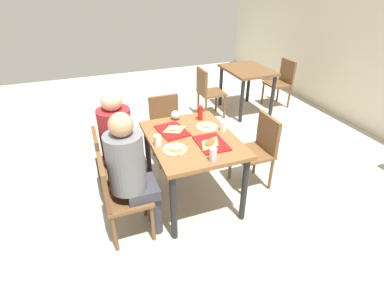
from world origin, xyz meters
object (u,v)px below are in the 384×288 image
object	(u,v)px
person_in_brown_jacket	(131,168)
handbag	(108,172)
paper_plate_near_edge	(175,149)
background_chair_near	(207,90)
chair_far_side	(259,147)
plastic_cup_b	(158,140)
pizza_slice_b	(210,143)
background_table	(247,76)
pizza_slice_c	(207,125)
plastic_cup_a	(223,126)
soda_can	(213,155)
pizza_slice_d	(176,148)
condiment_bottle	(200,113)
person_in_red	(120,139)
pizza_slice_a	(174,128)
tray_red_far	(211,143)
main_table	(192,147)
paper_plate_center	(207,126)
foil_bundle	(175,115)
chair_left_end	(166,124)
tray_red_near	(172,131)
chair_near_left	(110,162)
background_chair_far	(282,80)
chair_near_right	(118,194)

from	to	relation	value
person_in_brown_jacket	handbag	xyz separation A→B (m)	(-0.89, -0.16, -0.59)
paper_plate_near_edge	background_chair_near	bearing A→B (deg)	149.49
chair_far_side	plastic_cup_b	xyz separation A→B (m)	(0.03, -1.16, 0.32)
chair_far_side	pizza_slice_b	size ratio (longest dim) A/B	3.40
plastic_cup_b	background_table	bearing A→B (deg)	133.00
chair_far_side	pizza_slice_c	distance (m)	0.66
chair_far_side	plastic_cup_a	world-z (taller)	plastic_cup_a
pizza_slice_c	soda_can	bearing A→B (deg)	-18.31
paper_plate_near_edge	pizza_slice_d	bearing A→B (deg)	69.35
condiment_bottle	background_chair_near	world-z (taller)	condiment_bottle
soda_can	condiment_bottle	world-z (taller)	condiment_bottle
person_in_red	pizza_slice_a	size ratio (longest dim) A/B	5.67
tray_red_far	plastic_cup_a	bearing A→B (deg)	133.21
handbag	pizza_slice_d	bearing A→B (deg)	37.24
main_table	paper_plate_center	world-z (taller)	paper_plate_center
person_in_brown_jacket	background_table	size ratio (longest dim) A/B	1.38
chair_far_side	pizza_slice_a	world-z (taller)	chair_far_side
tray_red_far	main_table	bearing A→B (deg)	-146.43
foil_bundle	background_table	bearing A→B (deg)	129.80
paper_plate_near_edge	pizza_slice_b	size ratio (longest dim) A/B	0.90
tray_red_far	condiment_bottle	size ratio (longest dim) A/B	2.25
person_in_red	pizza_slice_b	world-z (taller)	person_in_red
chair_left_end	tray_red_near	world-z (taller)	chair_left_end
pizza_slice_b	pizza_slice_a	bearing A→B (deg)	-150.65
main_table	pizza_slice_d	world-z (taller)	pizza_slice_d
tray_red_far	handbag	distance (m)	1.39
chair_far_side	pizza_slice_c	size ratio (longest dim) A/B	5.00
chair_near_left	person_in_brown_jacket	bearing A→B (deg)	14.57
foil_bundle	background_chair_far	xyz separation A→B (m)	(-1.46, 2.48, -0.32)
background_chair_near	background_chair_far	size ratio (longest dim) A/B	1.00
plastic_cup_b	background_chair_far	xyz separation A→B (m)	(-1.94, 2.82, -0.32)
chair_far_side	tray_red_near	bearing A→B (deg)	-101.25
chair_left_end	paper_plate_center	world-z (taller)	chair_left_end
foil_bundle	background_chair_near	size ratio (longest dim) A/B	0.12
pizza_slice_b	person_in_red	bearing A→B (deg)	-121.27
tray_red_near	plastic_cup_b	world-z (taller)	plastic_cup_b
condiment_bottle	pizza_slice_c	bearing A→B (deg)	-0.55
chair_near_right	main_table	bearing A→B (deg)	108.57
background_chair_near	person_in_brown_jacket	bearing A→B (deg)	-37.16
tray_red_near	handbag	distance (m)	1.02
tray_red_far	foil_bundle	bearing A→B (deg)	-167.27
person_in_red	plastic_cup_b	xyz separation A→B (m)	(0.30, 0.31, 0.08)
chair_near_left	paper_plate_center	world-z (taller)	chair_near_left
tray_red_far	background_chair_near	bearing A→B (deg)	157.54
pizza_slice_d	background_chair_far	xyz separation A→B (m)	(-2.08, 2.68, -0.29)
pizza_slice_b	foil_bundle	xyz separation A→B (m)	(-0.66, -0.13, 0.03)
soda_can	condiment_bottle	distance (m)	0.83
pizza_slice_a	condiment_bottle	distance (m)	0.38
paper_plate_center	soda_can	distance (m)	0.66
paper_plate_near_edge	handbag	size ratio (longest dim) A/B	0.69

